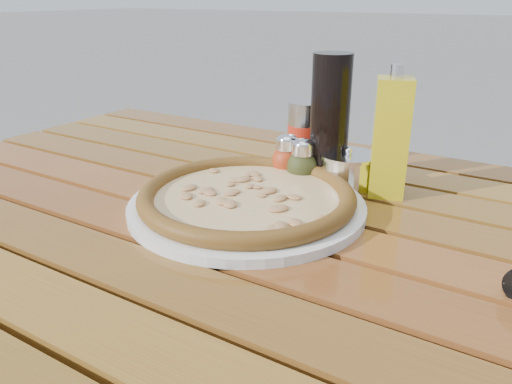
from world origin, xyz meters
The scene contains 9 objects.
table centered at (0.00, 0.00, 0.67)m, with size 1.40×0.90×0.75m.
plate centered at (-0.01, 0.01, 0.76)m, with size 0.36×0.36×0.01m, color silver.
pizza centered at (-0.01, 0.01, 0.77)m, with size 0.38×0.38×0.03m.
pepper_shaker centered at (-0.03, 0.17, 0.79)m, with size 0.07×0.07×0.08m.
oregano_shaker centered at (0.01, 0.16, 0.79)m, with size 0.06×0.06×0.08m.
dark_bottle centered at (0.04, 0.19, 0.86)m, with size 0.07×0.07×0.22m, color black.
soda_can centered at (-0.04, 0.27, 0.81)m, with size 0.09×0.09×0.12m.
olive_oil_cruet centered at (0.15, 0.19, 0.85)m, with size 0.07×0.07×0.21m.
parmesan_tin centered at (0.08, 0.19, 0.78)m, with size 0.12×0.12×0.07m.
Camera 1 is at (0.37, -0.57, 1.06)m, focal length 35.00 mm.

